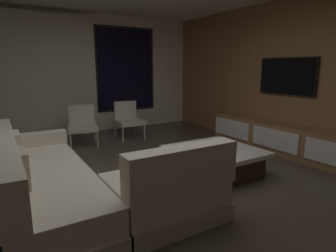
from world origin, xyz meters
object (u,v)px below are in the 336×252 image
at_px(accent_chair_by_curtain, 82,123).
at_px(mounted_tv, 287,76).
at_px(book_stack_on_coffee_table, 222,146).
at_px(media_console, 285,140).
at_px(accent_chair_near_window, 128,118).
at_px(coffee_table, 214,161).
at_px(sectional_couch, 75,185).

relative_size(accent_chair_by_curtain, mounted_tv, 0.70).
xyz_separation_m(book_stack_on_coffee_table, media_console, (1.55, 0.10, -0.13)).
bearing_deg(accent_chair_by_curtain, book_stack_on_coffee_table, -62.42).
bearing_deg(accent_chair_near_window, mounted_tv, -48.67).
distance_m(accent_chair_near_window, mounted_tv, 3.24).
relative_size(coffee_table, media_console, 0.37).
xyz_separation_m(sectional_couch, book_stack_on_coffee_table, (2.09, 0.07, 0.10)).
height_order(sectional_couch, book_stack_on_coffee_table, sectional_couch).
relative_size(coffee_table, mounted_tv, 1.04).
distance_m(book_stack_on_coffee_table, accent_chair_by_curtain, 2.86).
distance_m(book_stack_on_coffee_table, media_console, 1.56).
distance_m(sectional_couch, book_stack_on_coffee_table, 2.10).
distance_m(sectional_couch, mounted_tv, 3.98).
relative_size(accent_chair_near_window, media_console, 0.25).
relative_size(sectional_couch, accent_chair_near_window, 3.21).
distance_m(accent_chair_by_curtain, mounted_tv, 3.90).
relative_size(sectional_couch, book_stack_on_coffee_table, 8.38).
xyz_separation_m(coffee_table, mounted_tv, (1.85, 0.28, 1.16)).
xyz_separation_m(sectional_couch, coffee_table, (1.98, 0.09, -0.10)).
bearing_deg(accent_chair_by_curtain, mounted_tv, -36.25).
bearing_deg(media_console, mounted_tv, 47.57).
bearing_deg(accent_chair_near_window, coffee_table, -85.40).
xyz_separation_m(book_stack_on_coffee_table, accent_chair_near_window, (-0.33, 2.63, 0.05)).
relative_size(accent_chair_near_window, accent_chair_by_curtain, 1.00).
height_order(accent_chair_near_window, mounted_tv, mounted_tv).
height_order(book_stack_on_coffee_table, accent_chair_by_curtain, accent_chair_by_curtain).
relative_size(book_stack_on_coffee_table, accent_chair_near_window, 0.38).
height_order(accent_chair_by_curtain, media_console, accent_chair_by_curtain).
distance_m(book_stack_on_coffee_table, accent_chair_near_window, 2.65).
height_order(coffee_table, book_stack_on_coffee_table, book_stack_on_coffee_table).
xyz_separation_m(book_stack_on_coffee_table, accent_chair_by_curtain, (-1.32, 2.53, 0.05)).
relative_size(book_stack_on_coffee_table, accent_chair_by_curtain, 0.38).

